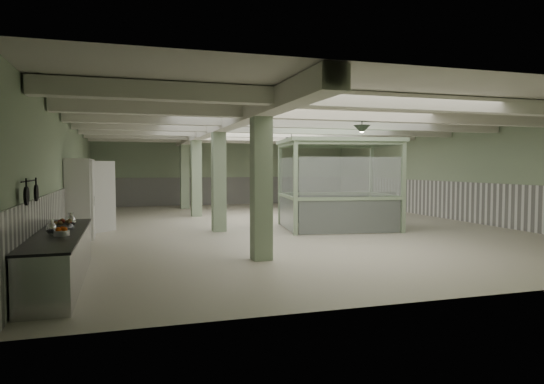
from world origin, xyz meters
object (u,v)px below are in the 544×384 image
object	(u,v)px
guard_booth	(337,170)
walkin_cooler	(82,196)
filing_cabinet	(388,208)
prep_counter	(61,257)

from	to	relation	value
guard_booth	walkin_cooler	bearing A→B (deg)	-175.48
filing_cabinet	walkin_cooler	bearing A→B (deg)	-171.62
walkin_cooler	guard_booth	bearing A→B (deg)	-4.13
prep_counter	walkin_cooler	xyz separation A→B (m)	(-0.08, 6.13, 0.75)
filing_cabinet	guard_booth	bearing A→B (deg)	-158.08
prep_counter	filing_cabinet	world-z (taller)	filing_cabinet
walkin_cooler	filing_cabinet	world-z (taller)	walkin_cooler
walkin_cooler	guard_booth	size ratio (longest dim) A/B	0.64
walkin_cooler	guard_booth	xyz separation A→B (m)	(8.08, -0.58, 0.76)
guard_booth	filing_cabinet	distance (m)	2.68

